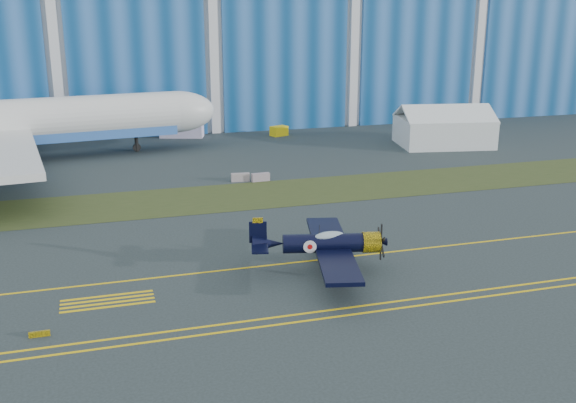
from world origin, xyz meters
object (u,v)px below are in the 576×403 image
object	(u,v)px
tent	(444,125)
tug	(279,131)
warbird	(324,243)
shipping_container	(182,128)

from	to	relation	value
tent	tug	distance (m)	23.85
warbird	tug	bearing A→B (deg)	90.62
warbird	shipping_container	bearing A→B (deg)	105.73
tug	tent	bearing A→B (deg)	-55.47
shipping_container	tug	bearing A→B (deg)	5.22
shipping_container	warbird	bearing A→B (deg)	-69.74
tent	tug	xyz separation A→B (m)	(-19.82, 13.09, -2.14)
warbird	shipping_container	xyz separation A→B (m)	(-2.68, 54.57, -0.82)
warbird	tent	world-z (taller)	tent
shipping_container	tug	xyz separation A→B (m)	(13.91, -3.02, -0.63)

